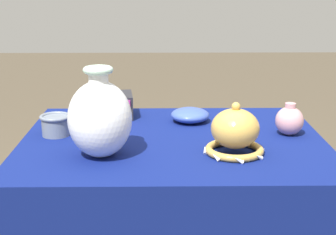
{
  "coord_description": "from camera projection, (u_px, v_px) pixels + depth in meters",
  "views": [
    {
      "loc": [
        -0.04,
        -1.56,
        1.29
      ],
      "look_at": [
        -0.02,
        -0.11,
        0.88
      ],
      "focal_mm": 55.0,
      "sensor_mm": 36.0,
      "label": 1
    }
  ],
  "objects": [
    {
      "name": "vase_tall_bulbous",
      "position": [
        100.0,
        118.0,
        1.45
      ],
      "size": [
        0.18,
        0.18,
        0.26
      ],
      "color": "white",
      "rests_on": "display_table"
    },
    {
      "name": "display_table",
      "position": [
        173.0,
        168.0,
        1.65
      ],
      "size": [
        0.96,
        0.76,
        0.78
      ],
      "color": "brown",
      "rests_on": "ground_plane"
    },
    {
      "name": "cup_wide_slate",
      "position": [
        56.0,
        124.0,
        1.66
      ],
      "size": [
        0.1,
        0.1,
        0.07
      ],
      "color": "slate",
      "rests_on": "display_table"
    },
    {
      "name": "jar_round_rose",
      "position": [
        289.0,
        120.0,
        1.67
      ],
      "size": [
        0.09,
        0.09,
        0.11
      ],
      "color": "#D19399",
      "rests_on": "display_table"
    },
    {
      "name": "mosaic_tile_box",
      "position": [
        110.0,
        106.0,
        1.87
      ],
      "size": [
        0.18,
        0.16,
        0.09
      ],
      "rotation": [
        0.0,
        0.0,
        0.1
      ],
      "color": "#232328",
      "rests_on": "display_table"
    },
    {
      "name": "vase_dome_bell",
      "position": [
        235.0,
        133.0,
        1.49
      ],
      "size": [
        0.18,
        0.18,
        0.16
      ],
      "color": "gold",
      "rests_on": "display_table"
    },
    {
      "name": "bowl_shallow_cobalt",
      "position": [
        190.0,
        115.0,
        1.81
      ],
      "size": [
        0.14,
        0.14,
        0.05
      ],
      "primitive_type": "ellipsoid",
      "color": "#3851A8",
      "rests_on": "display_table"
    }
  ]
}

